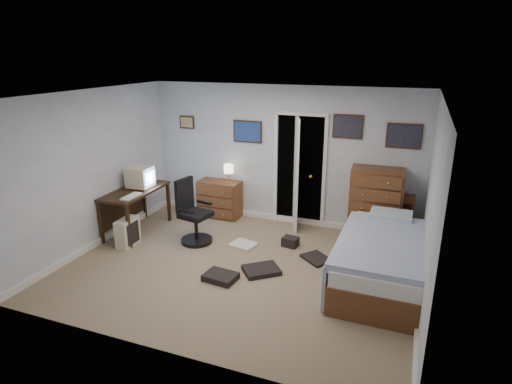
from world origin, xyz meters
TOP-DOWN VIEW (x-y plane):
  - floor at (0.00, 0.00)m, footprint 5.00×4.00m
  - computer_desk at (-2.29, 0.60)m, footprint 0.65×1.35m
  - crt_monitor at (-2.18, 0.76)m, footprint 0.41×0.38m
  - keyboard at (-2.02, 0.26)m, footprint 0.17×0.41m
  - pc_tower at (-2.00, 0.06)m, footprint 0.22×0.44m
  - office_chair at (-1.07, 0.58)m, footprint 0.61×0.61m
  - media_stack at (-2.32, 2.13)m, footprint 0.16×0.16m
  - low_dresser at (-1.15, 1.77)m, footprint 0.80×0.40m
  - table_lamp at (-0.95, 1.77)m, footprint 0.18×0.18m
  - doorway at (0.35, 2.27)m, footprint 0.96×1.12m
  - tall_dresser at (1.72, 1.75)m, footprint 0.86×0.54m
  - headboard_bookcase at (1.89, 1.86)m, footprint 0.89×0.25m
  - bed at (1.98, 0.34)m, footprint 1.22×2.23m
  - wall_posters at (0.57, 1.98)m, footprint 4.38×0.04m
  - floor_clutter at (0.26, 0.22)m, footprint 1.73×1.70m

SIDE VIEW (x-z plane):
  - floor at x=0.00m, z-range -0.02..0.00m
  - floor_clutter at x=0.26m, z-range -0.04..0.12m
  - pc_tower at x=-2.00m, z-range 0.00..0.46m
  - bed at x=1.98m, z-range -0.02..0.71m
  - low_dresser at x=-1.15m, z-range 0.00..0.71m
  - media_stack at x=-2.32m, z-range 0.00..0.76m
  - office_chair at x=-1.07m, z-range -0.12..0.95m
  - headboard_bookcase at x=1.89m, z-range 0.02..0.82m
  - computer_desk at x=-2.29m, z-range 0.21..0.98m
  - tall_dresser at x=1.72m, z-range 0.00..1.23m
  - keyboard at x=-2.02m, z-range 0.77..0.79m
  - table_lamp at x=-0.95m, z-range 0.79..1.13m
  - crt_monitor at x=-2.18m, z-range 0.78..1.15m
  - doorway at x=0.35m, z-range -0.02..2.03m
  - wall_posters at x=0.57m, z-range 1.45..2.05m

